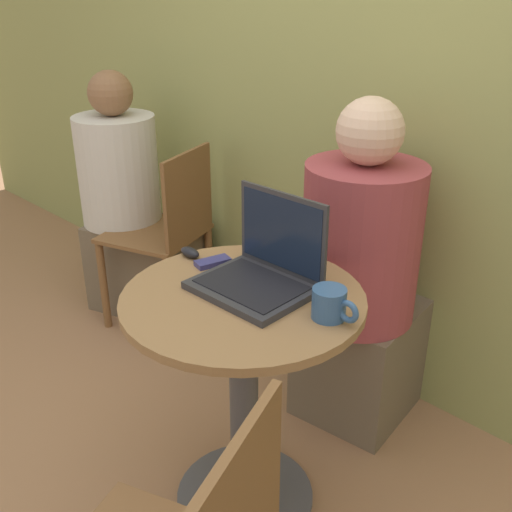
% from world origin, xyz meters
% --- Properties ---
extents(ground_plane, '(12.00, 12.00, 0.00)m').
position_xyz_m(ground_plane, '(0.00, 0.00, 0.00)').
color(ground_plane, '#9E704C').
extents(back_wall, '(7.00, 0.05, 2.60)m').
position_xyz_m(back_wall, '(0.00, 0.85, 1.30)').
color(back_wall, '#939956').
rests_on(back_wall, ground_plane).
extents(round_table, '(0.66, 0.66, 0.73)m').
position_xyz_m(round_table, '(0.00, 0.00, 0.50)').
color(round_table, '#4C4C51').
rests_on(round_table, ground_plane).
extents(laptop, '(0.31, 0.25, 0.25)m').
position_xyz_m(laptop, '(0.00, 0.07, 0.79)').
color(laptop, '#2D2D33').
rests_on(laptop, round_table).
extents(cell_phone, '(0.07, 0.11, 0.02)m').
position_xyz_m(cell_phone, '(-0.20, 0.07, 0.74)').
color(cell_phone, navy).
rests_on(cell_phone, round_table).
extents(computer_mouse, '(0.07, 0.04, 0.03)m').
position_xyz_m(computer_mouse, '(-0.29, 0.06, 0.75)').
color(computer_mouse, black).
rests_on(computer_mouse, round_table).
extents(coffee_cup, '(0.13, 0.09, 0.08)m').
position_xyz_m(coffee_cup, '(0.24, 0.07, 0.78)').
color(coffee_cup, '#335684').
rests_on(coffee_cup, round_table).
extents(person_seated, '(0.44, 0.63, 1.19)m').
position_xyz_m(person_seated, '(-0.02, 0.62, 0.49)').
color(person_seated, brown).
rests_on(person_seated, ground_plane).
extents(chair_background, '(0.51, 0.51, 0.84)m').
position_xyz_m(chair_background, '(-1.03, 0.52, 0.45)').
color(chair_background, brown).
rests_on(chair_background, ground_plane).
extents(person_background, '(0.61, 0.50, 1.14)m').
position_xyz_m(person_background, '(-1.28, 0.52, 0.47)').
color(person_background, brown).
rests_on(person_background, ground_plane).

